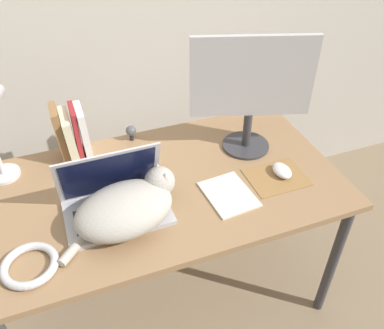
# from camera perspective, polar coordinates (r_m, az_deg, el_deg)

# --- Properties ---
(desk) EXTENTS (1.41, 0.78, 0.73)m
(desk) POSITION_cam_1_polar(r_m,az_deg,el_deg) (1.67, -3.84, -4.51)
(desk) COLOR #93704C
(desk) RESTS_ON ground_plane
(laptop) EXTENTS (0.38, 0.25, 0.25)m
(laptop) POSITION_cam_1_polar(r_m,az_deg,el_deg) (1.50, -10.75, -5.00)
(laptop) COLOR #B7B7BC
(laptop) RESTS_ON desk
(cat) EXTENTS (0.45, 0.31, 0.16)m
(cat) POSITION_cam_1_polar(r_m,az_deg,el_deg) (1.43, -9.01, -5.91)
(cat) COLOR #B2ADA3
(cat) RESTS_ON desk
(external_monitor) EXTENTS (0.48, 0.21, 0.51)m
(external_monitor) POSITION_cam_1_polar(r_m,az_deg,el_deg) (1.67, 8.35, 10.59)
(external_monitor) COLOR #333338
(external_monitor) RESTS_ON desk
(mousepad) EXTENTS (0.23, 0.19, 0.00)m
(mousepad) POSITION_cam_1_polar(r_m,az_deg,el_deg) (1.68, 11.76, -1.73)
(mousepad) COLOR olive
(mousepad) RESTS_ON desk
(computer_mouse) EXTENTS (0.07, 0.10, 0.04)m
(computer_mouse) POSITION_cam_1_polar(r_m,az_deg,el_deg) (1.69, 12.52, -0.84)
(computer_mouse) COLOR silver
(computer_mouse) RESTS_ON mousepad
(book_row) EXTENTS (0.13, 0.17, 0.25)m
(book_row) POSITION_cam_1_polar(r_m,az_deg,el_deg) (1.76, -16.49, 4.07)
(book_row) COLOR olive
(book_row) RESTS_ON desk
(cable_coil) EXTENTS (0.18, 0.18, 0.03)m
(cable_coil) POSITION_cam_1_polar(r_m,az_deg,el_deg) (1.43, -21.83, -13.00)
(cable_coil) COLOR silver
(cable_coil) RESTS_ON desk
(notepad) EXTENTS (0.18, 0.23, 0.01)m
(notepad) POSITION_cam_1_polar(r_m,az_deg,el_deg) (1.57, 5.18, -4.20)
(notepad) COLOR silver
(notepad) RESTS_ON desk
(webcam) EXTENTS (0.05, 0.05, 0.07)m
(webcam) POSITION_cam_1_polar(r_m,az_deg,el_deg) (1.85, -8.55, 4.62)
(webcam) COLOR #232328
(webcam) RESTS_ON desk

